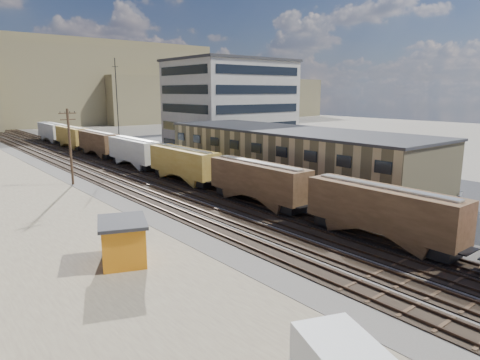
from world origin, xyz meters
TOP-DOWN VIEW (x-y plane):
  - ground at (0.00, 0.00)m, footprint 300.00×300.00m
  - ballast_bed at (0.00, 50.00)m, footprint 18.00×200.00m
  - asphalt_lot at (22.00, 35.00)m, footprint 26.00×120.00m
  - rail_tracks at (-0.55, 50.00)m, footprint 11.40×200.00m
  - freight_train at (3.80, 41.59)m, footprint 3.00×119.74m
  - warehouse at (14.98, 25.00)m, footprint 12.40×40.40m
  - office_tower at (27.95, 54.95)m, footprint 22.60×18.60m
  - utility_pole_north at (-8.50, 42.00)m, footprint 2.20×0.32m
  - radio_mast at (6.00, 60.00)m, footprint 1.20×0.16m
  - maintenance_shed at (-14.36, 12.86)m, footprint 4.65×5.20m
  - parked_car_silver at (22.43, 6.32)m, footprint 5.15×3.71m
  - parked_car_blue at (25.79, 52.23)m, footprint 3.74×5.33m
  - parked_car_far at (30.78, 61.57)m, footprint 1.94×4.74m

SIDE VIEW (x-z plane):
  - ground at x=0.00m, z-range 0.00..0.00m
  - asphalt_lot at x=22.00m, z-range 0.00..0.04m
  - ballast_bed at x=0.00m, z-range 0.00..0.06m
  - rail_tracks at x=-0.55m, z-range -0.01..0.23m
  - parked_car_blue at x=25.79m, z-range 0.00..1.35m
  - parked_car_silver at x=22.43m, z-range 0.00..1.39m
  - parked_car_far at x=30.78m, z-range 0.00..1.61m
  - maintenance_shed at x=-14.36m, z-range 0.04..3.19m
  - freight_train at x=3.80m, z-range 0.56..5.02m
  - warehouse at x=14.98m, z-range 0.03..7.28m
  - utility_pole_north at x=-8.50m, z-range 0.30..10.30m
  - radio_mast at x=6.00m, z-range 0.12..18.12m
  - office_tower at x=27.95m, z-range 0.04..18.49m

